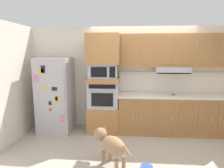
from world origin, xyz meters
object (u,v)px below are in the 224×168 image
object	(u,v)px
screwdriver	(173,95)
microwave	(104,71)
dog	(110,143)
built_in_oven	(104,94)
refrigerator	(56,95)
dog_food_bowl	(147,168)

from	to	relation	value
screwdriver	microwave	bearing A→B (deg)	178.51
screwdriver	dog	distance (m)	2.01
dog	built_in_oven	bearing A→B (deg)	-35.23
refrigerator	microwave	size ratio (longest dim) A/B	2.73
refrigerator	dog	xyz separation A→B (m)	(1.43, -1.37, -0.50)
refrigerator	built_in_oven	size ratio (longest dim) A/B	2.51
refrigerator	screwdriver	world-z (taller)	refrigerator
refrigerator	dog_food_bowl	xyz separation A→B (m)	(2.04, -1.48, -0.85)
refrigerator	dog_food_bowl	bearing A→B (deg)	-35.94
dog	dog_food_bowl	bearing A→B (deg)	-146.02
built_in_oven	microwave	bearing A→B (deg)	-0.77
microwave	screwdriver	distance (m)	1.69
built_in_oven	screwdriver	distance (m)	1.61
built_in_oven	microwave	xyz separation A→B (m)	(0.00, -0.00, 0.56)
dog	screwdriver	bearing A→B (deg)	-89.81
refrigerator	screwdriver	size ratio (longest dim) A/B	10.71
built_in_oven	refrigerator	bearing A→B (deg)	-176.63
microwave	dog_food_bowl	distance (m)	2.28
screwdriver	dog	world-z (taller)	screwdriver
screwdriver	built_in_oven	bearing A→B (deg)	178.51
microwave	dog_food_bowl	bearing A→B (deg)	-60.14
refrigerator	dog	distance (m)	2.04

